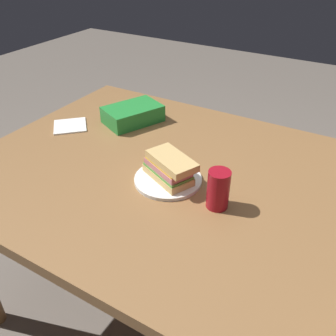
{
  "coord_description": "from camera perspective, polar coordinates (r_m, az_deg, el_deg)",
  "views": [
    {
      "loc": [
        0.39,
        -0.88,
        1.42
      ],
      "look_at": [
        -0.09,
        -0.06,
        0.78
      ],
      "focal_mm": 38.64,
      "sensor_mm": 36.0,
      "label": 1
    }
  ],
  "objects": [
    {
      "name": "dining_table",
      "position": [
        1.24,
        4.99,
        -5.03
      ],
      "size": [
        1.61,
        1.05,
        0.73
      ],
      "color": "olive",
      "rests_on": "ground_plane"
    },
    {
      "name": "chip_bag",
      "position": [
        1.54,
        -5.58,
        8.45
      ],
      "size": [
        0.23,
        0.27,
        0.07
      ],
      "primitive_type": "cube",
      "rotation": [
        0.0,
        0.0,
        1.15
      ],
      "color": "#268C38",
      "rests_on": "dining_table"
    },
    {
      "name": "paper_napkin",
      "position": [
        1.56,
        -15.2,
        6.43
      ],
      "size": [
        0.18,
        0.18,
        0.01
      ],
      "primitive_type": "cube",
      "rotation": [
        0.0,
        0.0,
        5.48
      ],
      "color": "white",
      "rests_on": "dining_table"
    },
    {
      "name": "paper_plate",
      "position": [
        1.18,
        0.0,
        -1.78
      ],
      "size": [
        0.22,
        0.22,
        0.01
      ],
      "primitive_type": "cylinder",
      "color": "white",
      "rests_on": "dining_table"
    },
    {
      "name": "ground_plane",
      "position": [
        1.72,
        3.86,
        -22.24
      ],
      "size": [
        8.0,
        8.0,
        0.0
      ],
      "primitive_type": "plane",
      "color": "#70665B"
    },
    {
      "name": "soda_can_red",
      "position": [
        1.05,
        7.93,
        -3.36
      ],
      "size": [
        0.07,
        0.07,
        0.12
      ],
      "primitive_type": "cylinder",
      "color": "maroon",
      "rests_on": "dining_table"
    },
    {
      "name": "sandwich",
      "position": [
        1.15,
        0.18,
        0.06
      ],
      "size": [
        0.21,
        0.15,
        0.08
      ],
      "color": "#DBB26B",
      "rests_on": "paper_plate"
    }
  ]
}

